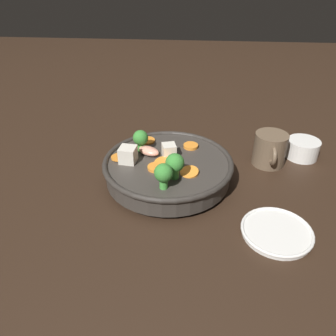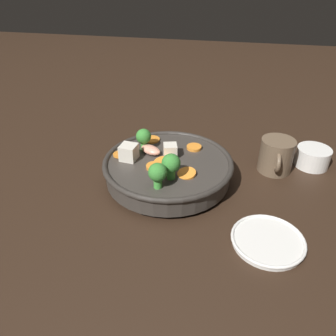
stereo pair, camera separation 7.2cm
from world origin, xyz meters
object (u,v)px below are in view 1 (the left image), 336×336
stirfry_bowl (167,167)px  side_saucer (277,232)px  dark_mug (270,149)px  tea_cup (303,149)px

stirfry_bowl → side_saucer: bearing=54.3°
stirfry_bowl → dark_mug: stirfry_bowl is taller
stirfry_bowl → side_saucer: stirfry_bowl is taller
side_saucer → dark_mug: (-0.25, 0.02, 0.03)m
dark_mug → stirfry_bowl: bearing=-68.1°
stirfry_bowl → tea_cup: bearing=112.6°
stirfry_bowl → dark_mug: bearing=111.9°
stirfry_bowl → dark_mug: size_ratio=2.86×
tea_cup → dark_mug: size_ratio=0.79×
side_saucer → dark_mug: size_ratio=1.31×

